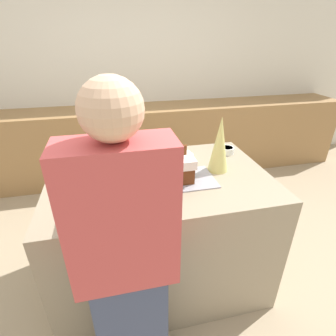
{
  "coord_description": "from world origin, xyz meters",
  "views": [
    {
      "loc": [
        -0.29,
        -1.54,
        1.83
      ],
      "look_at": [
        0.06,
        0.0,
        1.01
      ],
      "focal_mm": 28.0,
      "sensor_mm": 36.0,
      "label": 1
    }
  ],
  "objects_px": {
    "baking_tray": "(179,180)",
    "decorative_tree": "(220,144)",
    "candy_bowl_center_rear": "(68,169)",
    "person": "(127,265)",
    "candy_bowl_behind_tray": "(187,157)",
    "candy_bowl_near_tray_left": "(115,156)",
    "candy_bowl_far_right": "(227,150)",
    "candy_bowl_far_left": "(130,172)",
    "cookbook": "(140,162)",
    "candy_bowl_beside_tree": "(150,151)",
    "gingerbread_house": "(179,168)",
    "mug": "(98,198)"
  },
  "relations": [
    {
      "from": "candy_bowl_beside_tree",
      "to": "person",
      "type": "distance_m",
      "value": 1.11
    },
    {
      "from": "candy_bowl_beside_tree",
      "to": "mug",
      "type": "bearing_deg",
      "value": -121.63
    },
    {
      "from": "person",
      "to": "baking_tray",
      "type": "bearing_deg",
      "value": 55.55
    },
    {
      "from": "baking_tray",
      "to": "candy_bowl_far_left",
      "type": "relative_size",
      "value": 4.69
    },
    {
      "from": "mug",
      "to": "gingerbread_house",
      "type": "bearing_deg",
      "value": 18.16
    },
    {
      "from": "decorative_tree",
      "to": "candy_bowl_beside_tree",
      "type": "bearing_deg",
      "value": 137.18
    },
    {
      "from": "decorative_tree",
      "to": "candy_bowl_beside_tree",
      "type": "height_order",
      "value": "decorative_tree"
    },
    {
      "from": "candy_bowl_behind_tray",
      "to": "cookbook",
      "type": "relative_size",
      "value": 0.5
    },
    {
      "from": "gingerbread_house",
      "to": "candy_bowl_far_right",
      "type": "distance_m",
      "value": 0.6
    },
    {
      "from": "candy_bowl_center_rear",
      "to": "person",
      "type": "distance_m",
      "value": 0.94
    },
    {
      "from": "cookbook",
      "to": "candy_bowl_far_right",
      "type": "bearing_deg",
      "value": 1.93
    },
    {
      "from": "candy_bowl_behind_tray",
      "to": "candy_bowl_far_right",
      "type": "distance_m",
      "value": 0.36
    },
    {
      "from": "candy_bowl_center_rear",
      "to": "candy_bowl_far_left",
      "type": "height_order",
      "value": "candy_bowl_far_left"
    },
    {
      "from": "mug",
      "to": "candy_bowl_behind_tray",
      "type": "bearing_deg",
      "value": 34.8
    },
    {
      "from": "candy_bowl_far_right",
      "to": "candy_bowl_far_left",
      "type": "bearing_deg",
      "value": -165.71
    },
    {
      "from": "candy_bowl_center_rear",
      "to": "candy_bowl_far_left",
      "type": "distance_m",
      "value": 0.45
    },
    {
      "from": "candy_bowl_far_left",
      "to": "mug",
      "type": "xyz_separation_m",
      "value": [
        -0.21,
        -0.31,
        0.01
      ]
    },
    {
      "from": "candy_bowl_far_right",
      "to": "person",
      "type": "relative_size",
      "value": 0.07
    },
    {
      "from": "candy_bowl_far_right",
      "to": "person",
      "type": "distance_m",
      "value": 1.29
    },
    {
      "from": "mug",
      "to": "person",
      "type": "distance_m",
      "value": 0.44
    },
    {
      "from": "candy_bowl_near_tray_left",
      "to": "candy_bowl_far_left",
      "type": "xyz_separation_m",
      "value": [
        0.09,
        -0.3,
        0.01
      ]
    },
    {
      "from": "candy_bowl_behind_tray",
      "to": "candy_bowl_beside_tree",
      "type": "xyz_separation_m",
      "value": [
        -0.26,
        0.19,
        -0.01
      ]
    },
    {
      "from": "candy_bowl_behind_tray",
      "to": "candy_bowl_near_tray_left",
      "type": "bearing_deg",
      "value": 164.01
    },
    {
      "from": "candy_bowl_behind_tray",
      "to": "candy_bowl_far_right",
      "type": "bearing_deg",
      "value": 8.76
    },
    {
      "from": "person",
      "to": "candy_bowl_behind_tray",
      "type": "bearing_deg",
      "value": 58.23
    },
    {
      "from": "mug",
      "to": "cookbook",
      "type": "bearing_deg",
      "value": 58.27
    },
    {
      "from": "candy_bowl_behind_tray",
      "to": "candy_bowl_far_left",
      "type": "xyz_separation_m",
      "value": [
        -0.45,
        -0.15,
        0.0
      ]
    },
    {
      "from": "baking_tray",
      "to": "candy_bowl_beside_tree",
      "type": "relative_size",
      "value": 4.03
    },
    {
      "from": "decorative_tree",
      "to": "person",
      "type": "distance_m",
      "value": 1.01
    },
    {
      "from": "candy_bowl_far_right",
      "to": "gingerbread_house",
      "type": "bearing_deg",
      "value": -145.34
    },
    {
      "from": "cookbook",
      "to": "candy_bowl_center_rear",
      "type": "bearing_deg",
      "value": -176.39
    },
    {
      "from": "person",
      "to": "cookbook",
      "type": "bearing_deg",
      "value": 78.48
    },
    {
      "from": "baking_tray",
      "to": "candy_bowl_near_tray_left",
      "type": "xyz_separation_m",
      "value": [
        -0.4,
        0.44,
        0.02
      ]
    },
    {
      "from": "candy_bowl_far_right",
      "to": "candy_bowl_beside_tree",
      "type": "bearing_deg",
      "value": 167.25
    },
    {
      "from": "mug",
      "to": "person",
      "type": "xyz_separation_m",
      "value": [
        0.12,
        -0.42,
        -0.11
      ]
    },
    {
      "from": "gingerbread_house",
      "to": "candy_bowl_near_tray_left",
      "type": "bearing_deg",
      "value": 132.13
    },
    {
      "from": "gingerbread_house",
      "to": "candy_bowl_far_left",
      "type": "bearing_deg",
      "value": 156.1
    },
    {
      "from": "baking_tray",
      "to": "mug",
      "type": "height_order",
      "value": "mug"
    },
    {
      "from": "candy_bowl_center_rear",
      "to": "person",
      "type": "bearing_deg",
      "value": -69.22
    },
    {
      "from": "candy_bowl_near_tray_left",
      "to": "candy_bowl_far_left",
      "type": "relative_size",
      "value": 0.97
    },
    {
      "from": "candy_bowl_behind_tray",
      "to": "person",
      "type": "bearing_deg",
      "value": -121.77
    },
    {
      "from": "gingerbread_house",
      "to": "person",
      "type": "xyz_separation_m",
      "value": [
        -0.4,
        -0.59,
        -0.16
      ]
    },
    {
      "from": "gingerbread_house",
      "to": "mug",
      "type": "bearing_deg",
      "value": -161.84
    },
    {
      "from": "candy_bowl_beside_tree",
      "to": "candy_bowl_far_left",
      "type": "distance_m",
      "value": 0.39
    },
    {
      "from": "gingerbread_house",
      "to": "candy_bowl_near_tray_left",
      "type": "distance_m",
      "value": 0.6
    },
    {
      "from": "decorative_tree",
      "to": "mug",
      "type": "bearing_deg",
      "value": -162.87
    },
    {
      "from": "baking_tray",
      "to": "decorative_tree",
      "type": "distance_m",
      "value": 0.37
    },
    {
      "from": "gingerbread_house",
      "to": "decorative_tree",
      "type": "bearing_deg",
      "value": 15.37
    },
    {
      "from": "candy_bowl_near_tray_left",
      "to": "candy_bowl_far_left",
      "type": "distance_m",
      "value": 0.32
    },
    {
      "from": "decorative_tree",
      "to": "candy_bowl_behind_tray",
      "type": "xyz_separation_m",
      "value": [
        -0.17,
        0.2,
        -0.17
      ]
    }
  ]
}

